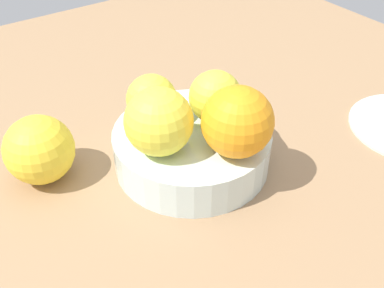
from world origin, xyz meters
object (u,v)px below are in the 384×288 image
at_px(fruit_bowl, 192,148).
at_px(orange_in_bowl_3, 152,99).
at_px(orange_in_bowl_1, 215,97).
at_px(orange_in_bowl_2, 237,122).
at_px(orange_in_bowl_0, 159,122).
at_px(orange_loose_0, 39,150).

bearing_deg(fruit_bowl, orange_in_bowl_3, 29.87).
xyz_separation_m(fruit_bowl, orange_in_bowl_1, (0.01, -0.04, 0.06)).
bearing_deg(orange_in_bowl_2, orange_in_bowl_3, 23.57).
relative_size(fruit_bowl, orange_in_bowl_3, 3.13).
bearing_deg(orange_in_bowl_1, orange_in_bowl_2, 163.62).
height_order(orange_in_bowl_0, orange_in_bowl_2, orange_in_bowl_2).
bearing_deg(orange_in_bowl_0, orange_in_bowl_3, -22.88).
height_order(orange_in_bowl_1, orange_in_bowl_2, orange_in_bowl_2).
bearing_deg(orange_in_bowl_3, orange_in_bowl_1, -122.49).
distance_m(orange_in_bowl_0, orange_in_bowl_2, 0.08).
distance_m(fruit_bowl, orange_in_bowl_2, 0.09).
bearing_deg(orange_in_bowl_1, orange_in_bowl_3, 57.51).
bearing_deg(orange_in_bowl_2, orange_in_bowl_0, 53.08).
xyz_separation_m(orange_in_bowl_2, orange_loose_0, (0.14, 0.18, -0.05)).
xyz_separation_m(fruit_bowl, orange_in_bowl_3, (0.05, 0.03, 0.06)).
relative_size(orange_in_bowl_1, orange_loose_0, 0.78).
distance_m(orange_in_bowl_2, orange_loose_0, 0.23).
distance_m(orange_in_bowl_0, orange_in_bowl_3, 0.06).
distance_m(orange_in_bowl_3, orange_loose_0, 0.14).
xyz_separation_m(fruit_bowl, orange_in_bowl_2, (-0.06, -0.02, 0.06)).
bearing_deg(orange_in_bowl_3, orange_loose_0, 75.50).
relative_size(orange_in_bowl_2, orange_loose_0, 0.97).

